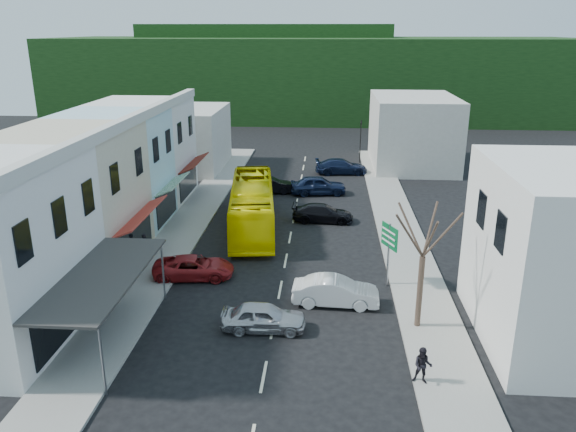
{
  "coord_description": "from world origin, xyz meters",
  "views": [
    {
      "loc": [
        2.38,
        -27.42,
        13.47
      ],
      "look_at": [
        0.0,
        6.0,
        2.2
      ],
      "focal_mm": 35.0,
      "sensor_mm": 36.0,
      "label": 1
    }
  ],
  "objects_px": {
    "pedestrian_left": "(145,245)",
    "direction_sign": "(388,255)",
    "car_silver": "(264,316)",
    "street_tree": "(423,257)",
    "pedestrian_right": "(423,364)",
    "car_white": "(336,292)",
    "car_red": "(194,266)",
    "bus": "(252,207)",
    "traffic_signal": "(360,141)"
  },
  "relations": [
    {
      "from": "pedestrian_left",
      "to": "direction_sign",
      "type": "height_order",
      "value": "direction_sign"
    },
    {
      "from": "car_silver",
      "to": "street_tree",
      "type": "xyz_separation_m",
      "value": [
        7.2,
        0.69,
        2.93
      ]
    },
    {
      "from": "direction_sign",
      "to": "street_tree",
      "type": "xyz_separation_m",
      "value": [
        0.99,
        -4.5,
        1.83
      ]
    },
    {
      "from": "car_silver",
      "to": "pedestrian_right",
      "type": "height_order",
      "value": "pedestrian_right"
    },
    {
      "from": "car_white",
      "to": "pedestrian_right",
      "type": "xyz_separation_m",
      "value": [
        3.33,
        -6.67,
        0.3
      ]
    },
    {
      "from": "pedestrian_left",
      "to": "car_red",
      "type": "bearing_deg",
      "value": -123.36
    },
    {
      "from": "car_silver",
      "to": "pedestrian_left",
      "type": "height_order",
      "value": "pedestrian_left"
    },
    {
      "from": "pedestrian_right",
      "to": "direction_sign",
      "type": "distance_m",
      "value": 9.1
    },
    {
      "from": "pedestrian_left",
      "to": "street_tree",
      "type": "relative_size",
      "value": 0.23
    },
    {
      "from": "pedestrian_left",
      "to": "direction_sign",
      "type": "xyz_separation_m",
      "value": [
        14.3,
        -2.63,
        0.81
      ]
    },
    {
      "from": "car_silver",
      "to": "car_red",
      "type": "bearing_deg",
      "value": 38.61
    },
    {
      "from": "car_silver",
      "to": "street_tree",
      "type": "relative_size",
      "value": 0.61
    },
    {
      "from": "bus",
      "to": "pedestrian_left",
      "type": "relative_size",
      "value": 6.82
    },
    {
      "from": "pedestrian_right",
      "to": "street_tree",
      "type": "height_order",
      "value": "street_tree"
    },
    {
      "from": "car_white",
      "to": "pedestrian_right",
      "type": "height_order",
      "value": "pedestrian_right"
    },
    {
      "from": "car_white",
      "to": "traffic_signal",
      "type": "height_order",
      "value": "traffic_signal"
    },
    {
      "from": "direction_sign",
      "to": "street_tree",
      "type": "distance_m",
      "value": 4.96
    },
    {
      "from": "direction_sign",
      "to": "traffic_signal",
      "type": "relative_size",
      "value": 0.81
    },
    {
      "from": "car_silver",
      "to": "car_red",
      "type": "relative_size",
      "value": 0.96
    },
    {
      "from": "bus",
      "to": "car_white",
      "type": "distance_m",
      "value": 12.53
    },
    {
      "from": "car_silver",
      "to": "traffic_signal",
      "type": "relative_size",
      "value": 0.98
    },
    {
      "from": "street_tree",
      "to": "car_white",
      "type": "bearing_deg",
      "value": 151.11
    },
    {
      "from": "direction_sign",
      "to": "traffic_signal",
      "type": "distance_m",
      "value": 29.83
    },
    {
      "from": "direction_sign",
      "to": "car_red",
      "type": "bearing_deg",
      "value": 154.24
    },
    {
      "from": "car_red",
      "to": "direction_sign",
      "type": "height_order",
      "value": "direction_sign"
    },
    {
      "from": "car_silver",
      "to": "direction_sign",
      "type": "height_order",
      "value": "direction_sign"
    },
    {
      "from": "bus",
      "to": "pedestrian_right",
      "type": "height_order",
      "value": "bus"
    },
    {
      "from": "car_silver",
      "to": "direction_sign",
      "type": "bearing_deg",
      "value": -51.31
    },
    {
      "from": "car_white",
      "to": "traffic_signal",
      "type": "xyz_separation_m",
      "value": [
        2.83,
        32.22,
        1.54
      ]
    },
    {
      "from": "car_silver",
      "to": "car_white",
      "type": "height_order",
      "value": "same"
    },
    {
      "from": "car_red",
      "to": "pedestrian_left",
      "type": "distance_m",
      "value": 4.21
    },
    {
      "from": "pedestrian_right",
      "to": "car_white",
      "type": "bearing_deg",
      "value": 129.68
    },
    {
      "from": "bus",
      "to": "street_tree",
      "type": "xyz_separation_m",
      "value": [
        9.56,
        -13.22,
        2.08
      ]
    },
    {
      "from": "pedestrian_right",
      "to": "bus",
      "type": "bearing_deg",
      "value": 130.14
    },
    {
      "from": "street_tree",
      "to": "traffic_signal",
      "type": "height_order",
      "value": "street_tree"
    },
    {
      "from": "pedestrian_right",
      "to": "direction_sign",
      "type": "xyz_separation_m",
      "value": [
        -0.5,
        9.05,
        0.81
      ]
    },
    {
      "from": "pedestrian_right",
      "to": "direction_sign",
      "type": "relative_size",
      "value": 0.47
    },
    {
      "from": "car_white",
      "to": "car_red",
      "type": "relative_size",
      "value": 0.96
    },
    {
      "from": "car_silver",
      "to": "traffic_signal",
      "type": "distance_m",
      "value": 35.6
    },
    {
      "from": "pedestrian_left",
      "to": "traffic_signal",
      "type": "bearing_deg",
      "value": -27.63
    },
    {
      "from": "car_white",
      "to": "bus",
      "type": "bearing_deg",
      "value": 29.66
    },
    {
      "from": "pedestrian_right",
      "to": "direction_sign",
      "type": "bearing_deg",
      "value": 106.27
    },
    {
      "from": "bus",
      "to": "pedestrian_right",
      "type": "relative_size",
      "value": 6.82
    },
    {
      "from": "street_tree",
      "to": "car_red",
      "type": "bearing_deg",
      "value": 157.78
    },
    {
      "from": "pedestrian_right",
      "to": "traffic_signal",
      "type": "bearing_deg",
      "value": 103.84
    },
    {
      "from": "direction_sign",
      "to": "car_white",
      "type": "bearing_deg",
      "value": -163.97
    },
    {
      "from": "traffic_signal",
      "to": "car_red",
      "type": "bearing_deg",
      "value": 80.77
    },
    {
      "from": "car_red",
      "to": "direction_sign",
      "type": "distance_m",
      "value": 10.86
    },
    {
      "from": "car_white",
      "to": "car_silver",
      "type": "bearing_deg",
      "value": 132.04
    },
    {
      "from": "pedestrian_left",
      "to": "traffic_signal",
      "type": "distance_m",
      "value": 30.75
    }
  ]
}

